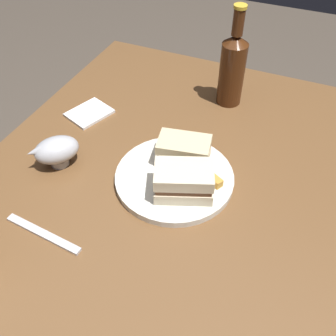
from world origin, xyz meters
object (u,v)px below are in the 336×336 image
gravy_boat (56,150)px  cider_bottle (232,67)px  sandwich_half_left (184,181)px  napkin (89,113)px  fork (43,234)px  plate (174,178)px  sandwich_half_right (184,151)px

gravy_boat → cider_bottle: (-0.41, 0.29, 0.06)m
sandwich_half_left → cider_bottle: 0.39m
napkin → fork: bearing=18.4°
plate → fork: bearing=-37.1°
sandwich_half_right → fork: bearing=-31.9°
cider_bottle → sandwich_half_left: bearing=2.2°
sandwich_half_left → sandwich_half_right: sandwich_half_left is taller
sandwich_half_right → cider_bottle: (-0.29, 0.02, 0.06)m
plate → gravy_boat: bearing=-77.9°
plate → sandwich_half_right: size_ratio=2.07×
gravy_boat → fork: size_ratio=0.70×
plate → napkin: 0.34m
cider_bottle → napkin: size_ratio=2.49×
napkin → plate: bearing=66.0°
plate → gravy_boat: size_ratio=2.14×
napkin → fork: size_ratio=0.61×
plate → cider_bottle: cider_bottle is taller
gravy_boat → cider_bottle: cider_bottle is taller
sandwich_half_right → fork: (0.30, -0.18, -0.04)m
sandwich_half_right → fork: size_ratio=0.72×
sandwich_half_left → sandwich_half_right: 0.10m
sandwich_half_left → cider_bottle: size_ratio=0.52×
sandwich_half_left → gravy_boat: sandwich_half_left is taller
sandwich_half_right → sandwich_half_left: bearing=21.1°
plate → sandwich_half_right: 0.07m
sandwich_half_left → plate: bearing=-137.0°
gravy_boat → sandwich_half_left: bearing=93.5°
cider_bottle → napkin: bearing=-57.6°
gravy_boat → napkin: gravy_boat is taller
sandwich_half_right → gravy_boat: 0.30m
plate → fork: (0.24, -0.18, -0.00)m
cider_bottle → fork: cider_bottle is taller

